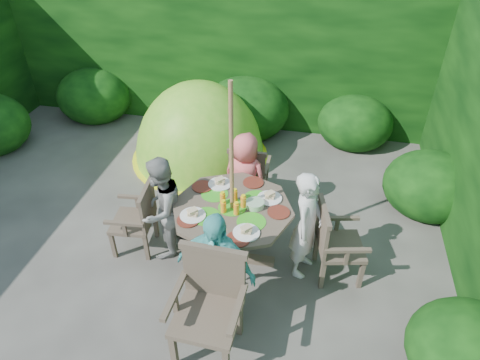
% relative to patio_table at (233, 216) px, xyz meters
% --- Properties ---
extents(ground, '(60.00, 60.00, 0.00)m').
position_rel_patio_table_xyz_m(ground, '(-1.05, -0.34, -0.65)').
color(ground, '#403E39').
rests_on(ground, ground).
extents(hedge_enclosure, '(9.00, 9.00, 2.50)m').
position_rel_patio_table_xyz_m(hedge_enclosure, '(-1.05, 0.99, 0.60)').
color(hedge_enclosure, black).
rests_on(hedge_enclosure, ground).
extents(patio_table, '(1.37, 1.37, 0.93)m').
position_rel_patio_table_xyz_m(patio_table, '(0.00, 0.00, 0.00)').
color(patio_table, '#41362A').
rests_on(patio_table, ground).
extents(parasol_pole, '(0.05, 0.05, 2.20)m').
position_rel_patio_table_xyz_m(parasol_pole, '(-0.00, -0.00, 0.45)').
color(parasol_pole, olive).
rests_on(parasol_pole, ground).
extents(garden_chair_right, '(0.58, 0.63, 0.89)m').
position_rel_patio_table_xyz_m(garden_chair_right, '(1.10, 0.01, -0.18)').
color(garden_chair_right, '#41362A').
rests_on(garden_chair_right, ground).
extents(garden_chair_left, '(0.50, 0.55, 0.85)m').
position_rel_patio_table_xyz_m(garden_chair_left, '(-1.11, -0.03, -0.20)').
color(garden_chair_left, '#41362A').
rests_on(garden_chair_left, ground).
extents(garden_chair_back, '(0.51, 0.46, 0.85)m').
position_rel_patio_table_xyz_m(garden_chair_back, '(-0.04, 1.10, -0.20)').
color(garden_chair_back, '#41362A').
rests_on(garden_chair_back, ground).
extents(garden_chair_front, '(0.64, 0.58, 1.04)m').
position_rel_patio_table_xyz_m(garden_chair_front, '(0.03, -1.09, -0.10)').
color(garden_chair_front, '#41362A').
rests_on(garden_chair_front, ground).
extents(child_right, '(0.42, 0.53, 1.29)m').
position_rel_patio_table_xyz_m(child_right, '(0.80, 0.02, -0.01)').
color(child_right, silver).
rests_on(child_right, ground).
extents(child_left, '(0.59, 0.70, 1.27)m').
position_rel_patio_table_xyz_m(child_left, '(-0.80, -0.02, -0.02)').
color(child_left, gray).
rests_on(child_left, ground).
extents(child_back, '(0.67, 0.53, 1.20)m').
position_rel_patio_table_xyz_m(child_back, '(-0.03, 0.80, -0.05)').
color(child_back, '#EF6364').
rests_on(child_back, ground).
extents(child_front, '(0.83, 0.45, 1.34)m').
position_rel_patio_table_xyz_m(child_front, '(0.02, -0.80, 0.02)').
color(child_front, '#53C2BE').
rests_on(child_front, ground).
extents(dome_tent, '(2.18, 2.18, 2.43)m').
position_rel_patio_table_xyz_m(dome_tent, '(-1.00, 2.05, -0.65)').
color(dome_tent, '#62BC24').
rests_on(dome_tent, ground).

